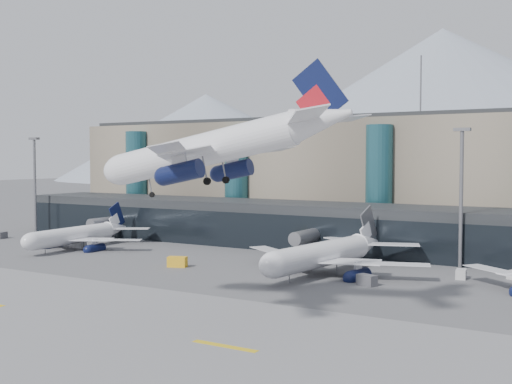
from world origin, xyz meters
TOP-DOWN VIEW (x-y plane):
  - ground at (0.00, 0.00)m, footprint 900.00×900.00m
  - runway_strip at (0.00, -15.00)m, footprint 400.00×40.00m
  - runway_markings at (-0.00, -15.00)m, footprint 128.00×1.00m
  - concourse at (-0.02, 57.73)m, footprint 170.00×27.00m
  - terminal_main at (-25.00, 90.00)m, footprint 130.00×30.00m
  - teal_towers at (-14.99, 74.01)m, footprint 116.40×19.40m
  - lightmast_left at (-80.00, 45.00)m, footprint 3.00×1.20m
  - lightmast_mid at (30.00, 48.00)m, footprint 3.00×1.20m
  - hero_jet at (14.53, -6.05)m, footprint 35.50×35.77m
  - jet_parked_left at (-49.45, 32.36)m, footprint 33.45×32.68m
  - jet_parked_mid at (11.36, 32.55)m, footprint 38.23×38.23m
  - veh_a at (-49.74, 31.42)m, footprint 3.27×2.09m
  - veh_c at (21.21, 23.79)m, footprint 3.51×2.63m
  - veh_f at (-79.18, 33.65)m, footprint 2.20×3.19m
  - veh_g at (32.67, 37.17)m, footprint 1.97×2.93m
  - veh_h at (-15.20, 22.39)m, footprint 3.88×2.85m

SIDE VIEW (x-z plane):
  - ground at x=0.00m, z-range 0.00..0.00m
  - runway_strip at x=0.00m, z-range 0.00..0.04m
  - runway_markings at x=0.00m, z-range 0.04..0.06m
  - veh_g at x=32.67m, z-range 0.00..1.59m
  - veh_f at x=-79.18m, z-range 0.00..1.62m
  - veh_a at x=-49.74m, z-range 0.00..1.74m
  - veh_c at x=21.21m, z-range 0.00..1.74m
  - veh_h at x=-15.20m, z-range 0.00..1.92m
  - jet_parked_left at x=-49.45m, z-range -1.31..9.47m
  - jet_parked_mid at x=11.36m, z-range -1.51..10.90m
  - concourse at x=-0.02m, z-range -0.03..9.97m
  - teal_towers at x=-14.99m, z-range -8.99..37.01m
  - lightmast_left at x=-80.00m, z-range 1.62..27.22m
  - lightmast_mid at x=30.00m, z-range 1.62..27.22m
  - terminal_main at x=-25.00m, z-range -0.06..30.94m
  - hero_jet at x=14.53m, z-range 16.84..28.42m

